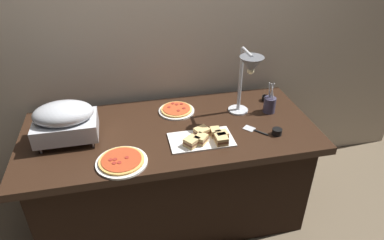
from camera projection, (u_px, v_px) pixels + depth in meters
The scene contains 12 objects.
ground_plane at pixel (173, 212), 2.64m from camera, with size 8.00×8.00×0.00m, color brown.
back_wall at pixel (157, 39), 2.42m from camera, with size 4.40×0.04×2.40m, color #B7A893.
buffet_table at pixel (172, 173), 2.43m from camera, with size 1.90×0.84×0.76m.
chafing_dish at pixel (65, 120), 2.05m from camera, with size 0.37×0.26×0.26m.
heat_lamp at pixel (249, 70), 2.14m from camera, with size 0.15×0.30×0.47m.
pizza_plate_front at pixel (176, 110), 2.42m from camera, with size 0.25×0.25×0.03m.
pizza_plate_center at pixel (122, 161), 1.93m from camera, with size 0.29×0.29×0.03m.
sandwich_platter at pixel (206, 138), 2.11m from camera, with size 0.40×0.22×0.06m.
sauce_cup_near at pixel (266, 98), 2.56m from camera, with size 0.06×0.06×0.04m.
sauce_cup_far at pixel (277, 131), 2.17m from camera, with size 0.06×0.06×0.04m.
utensil_holder at pixel (270, 104), 2.40m from camera, with size 0.08×0.08×0.22m.
serving_spatula at pixel (255, 130), 2.22m from camera, with size 0.14×0.15×0.01m.
Camera 1 is at (-0.26, -1.86, 1.99)m, focal length 32.12 mm.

